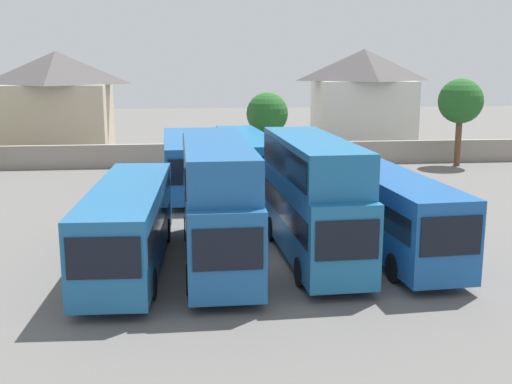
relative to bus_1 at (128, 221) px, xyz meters
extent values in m
plane|color=#605E5B|center=(5.42, 18.21, -1.90)|extent=(140.00, 140.00, 0.00)
cube|color=gray|center=(5.42, 24.86, -1.00)|extent=(56.00, 0.50, 1.80)
cube|color=#1E5E96|center=(0.00, 0.01, -0.06)|extent=(3.09, 11.58, 2.96)
cube|color=black|center=(-0.24, -5.74, 0.29)|extent=(2.29, 0.18, 1.33)
cube|color=black|center=(0.00, 0.01, 0.29)|extent=(3.09, 10.66, 0.93)
cylinder|color=black|center=(1.04, -3.59, -1.35)|extent=(0.35, 1.11, 1.10)
cylinder|color=black|center=(-1.35, -3.49, -1.35)|extent=(0.35, 1.11, 1.10)
cylinder|color=black|center=(1.35, 3.52, -1.35)|extent=(0.35, 1.11, 1.10)
cylinder|color=black|center=(-1.04, 3.62, -1.35)|extent=(0.35, 1.11, 1.10)
cube|color=#1C5696|center=(3.52, 0.18, -0.01)|extent=(2.70, 11.25, 3.06)
cube|color=black|center=(3.59, -5.45, 0.35)|extent=(2.26, 0.11, 1.38)
cube|color=black|center=(3.52, 0.18, 0.35)|extent=(2.73, 10.36, 0.96)
cube|color=#1C5696|center=(3.52, 0.47, 2.30)|extent=(2.64, 10.69, 1.57)
cube|color=black|center=(3.52, 0.47, 2.30)|extent=(2.72, 10.13, 1.10)
cylinder|color=black|center=(4.74, -3.28, -1.35)|extent=(0.31, 1.10, 1.10)
cylinder|color=black|center=(2.38, -3.31, -1.35)|extent=(0.31, 1.10, 1.10)
cylinder|color=black|center=(4.66, 3.68, -1.35)|extent=(0.31, 1.10, 1.10)
cylinder|color=black|center=(2.30, 3.65, -1.35)|extent=(0.31, 1.10, 1.10)
cube|color=#1C6398|center=(7.43, 0.25, -0.02)|extent=(2.86, 10.12, 3.05)
cube|color=black|center=(7.62, -4.79, 0.35)|extent=(2.19, 0.16, 1.37)
cube|color=black|center=(7.43, 0.25, 0.35)|extent=(2.87, 9.32, 0.96)
cube|color=#1C6398|center=(7.42, 0.50, 2.32)|extent=(2.79, 9.62, 1.63)
cube|color=black|center=(7.42, 0.50, 2.32)|extent=(2.86, 9.12, 1.14)
cylinder|color=black|center=(8.69, -2.82, -1.35)|extent=(0.34, 1.11, 1.10)
cylinder|color=black|center=(6.41, -2.90, -1.35)|extent=(0.34, 1.11, 1.10)
cylinder|color=black|center=(8.46, 3.40, -1.35)|extent=(0.34, 1.11, 1.10)
cylinder|color=black|center=(6.17, 3.32, -1.35)|extent=(0.34, 1.11, 1.10)
cube|color=#1A5199|center=(10.90, 0.45, -0.01)|extent=(3.20, 10.47, 3.07)
cube|color=black|center=(11.24, -4.72, 0.36)|extent=(2.21, 0.23, 1.38)
cube|color=black|center=(10.90, 0.45, 0.36)|extent=(3.18, 9.65, 0.97)
cylinder|color=black|center=(12.26, -2.66, -1.35)|extent=(0.37, 1.12, 1.10)
cylinder|color=black|center=(9.96, -2.82, -1.35)|extent=(0.37, 1.12, 1.10)
cylinder|color=black|center=(11.84, 3.72, -1.35)|extent=(0.37, 1.12, 1.10)
cylinder|color=black|center=(9.53, 3.57, -1.35)|extent=(0.37, 1.12, 1.10)
cube|color=#1E589B|center=(2.22, 14.75, 0.02)|extent=(2.97, 11.73, 3.12)
cube|color=black|center=(2.43, 8.91, 0.39)|extent=(2.24, 0.16, 1.41)
cube|color=black|center=(2.22, 14.75, 0.39)|extent=(2.97, 10.80, 0.98)
cylinder|color=black|center=(3.52, 11.19, -1.35)|extent=(0.34, 1.11, 1.10)
cylinder|color=black|center=(1.18, 11.10, -1.35)|extent=(0.34, 1.11, 1.10)
cylinder|color=black|center=(3.26, 18.41, -1.35)|extent=(0.34, 1.11, 1.10)
cylinder|color=black|center=(0.92, 18.32, -1.35)|extent=(0.34, 1.11, 1.10)
cube|color=#14639F|center=(6.20, 15.21, 0.04)|extent=(3.47, 12.14, 3.18)
cube|color=black|center=(6.66, 9.22, 0.43)|extent=(2.25, 0.25, 1.43)
cube|color=black|center=(6.20, 15.21, 0.43)|extent=(3.43, 11.19, 1.00)
cylinder|color=black|center=(7.65, 11.60, -1.35)|extent=(0.38, 1.12, 1.10)
cylinder|color=black|center=(5.31, 11.42, -1.35)|extent=(0.38, 1.12, 1.10)
cylinder|color=black|center=(7.09, 19.00, -1.35)|extent=(0.38, 1.12, 1.10)
cylinder|color=black|center=(4.74, 18.82, -1.35)|extent=(0.38, 1.12, 1.10)
cube|color=#135FA5|center=(9.75, 15.06, -0.04)|extent=(2.81, 11.02, 3.01)
cube|color=black|center=(9.95, 9.58, 0.32)|extent=(2.13, 0.16, 1.36)
cube|color=black|center=(9.75, 15.06, 0.32)|extent=(2.82, 10.15, 0.95)
cylinder|color=black|center=(10.98, 11.71, -1.35)|extent=(0.34, 1.11, 1.10)
cylinder|color=black|center=(8.76, 11.63, -1.35)|extent=(0.34, 1.11, 1.10)
cylinder|color=black|center=(10.74, 18.49, -1.35)|extent=(0.34, 1.11, 1.10)
cylinder|color=black|center=(8.52, 18.41, -1.35)|extent=(0.34, 1.11, 1.10)
cube|color=#C6B293|center=(-8.71, 32.35, 1.19)|extent=(8.61, 7.37, 6.17)
pyramid|color=#514C4C|center=(-8.71, 32.35, 5.66)|extent=(9.04, 7.74, 2.78)
cube|color=silver|center=(18.52, 32.83, 1.28)|extent=(8.50, 6.59, 6.37)
pyramid|color=#514C4C|center=(18.52, 32.83, 5.88)|extent=(8.92, 6.92, 2.82)
cylinder|color=brown|center=(8.96, 27.36, -0.56)|extent=(0.40, 0.40, 2.68)
sphere|color=#235B23|center=(8.96, 27.36, 1.99)|extent=(3.44, 3.44, 3.44)
cylinder|color=brown|center=(23.49, 22.86, 0.04)|extent=(0.48, 0.48, 3.87)
sphere|color=#235B23|center=(23.49, 22.86, 3.18)|extent=(3.46, 3.46, 3.46)
camera|label=1|loc=(2.40, -24.75, 6.19)|focal=44.66mm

